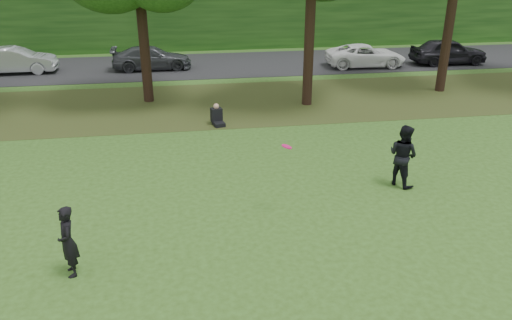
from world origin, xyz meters
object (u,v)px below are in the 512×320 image
Objects in this scene: seated_person at (217,117)px; frisbee at (287,147)px; player_right at (403,155)px; player_left at (68,242)px.

frisbee is at bearing -93.15° from seated_person.
frisbee is 0.38× the size of seated_person.
frisbee is (-3.71, -1.11, 0.94)m from player_right.
player_right is 2.23× the size of seated_person.
seated_person is (-4.88, 6.28, -0.61)m from player_right.
frisbee is at bearing 93.93° from player_left.
player_left is 10.14m from seated_person.
frisbee is (5.09, 1.96, 1.06)m from player_left.
seated_person is at bearing 99.06° from frisbee.
player_left is 5.56m from frisbee.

